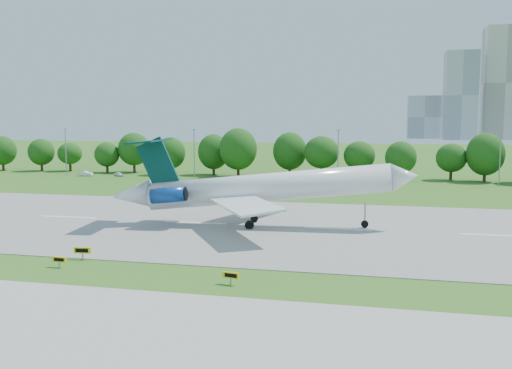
% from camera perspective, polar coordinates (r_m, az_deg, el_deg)
% --- Properties ---
extents(ground, '(600.00, 600.00, 0.00)m').
position_cam_1_polar(ground, '(58.63, -14.20, -8.08)').
color(ground, '#295B18').
rests_on(ground, ground).
extents(runway, '(400.00, 45.00, 0.08)m').
position_cam_1_polar(runway, '(81.10, -6.08, -3.83)').
color(runway, gray).
rests_on(runway, ground).
extents(tree_line, '(288.40, 8.40, 10.40)m').
position_cam_1_polar(tree_line, '(144.97, 2.62, 3.22)').
color(tree_line, '#382314').
rests_on(tree_line, ground).
extents(light_poles, '(175.90, 0.25, 12.19)m').
position_cam_1_polar(light_poles, '(135.67, 0.81, 3.06)').
color(light_poles, gray).
rests_on(light_poles, ground).
extents(skyline, '(127.00, 52.00, 80.00)m').
position_cam_1_polar(skyline, '(447.35, 22.82, 8.08)').
color(skyline, '#B2B2B7').
rests_on(skyline, ground).
extents(airliner, '(42.08, 30.33, 12.25)m').
position_cam_1_polar(airliner, '(77.75, -0.35, -0.28)').
color(airliner, white).
rests_on(airliner, ground).
extents(taxi_sign_left, '(1.85, 0.43, 1.29)m').
position_cam_1_polar(taxi_sign_left, '(62.64, -16.97, -6.33)').
color(taxi_sign_left, gray).
rests_on(taxi_sign_left, ground).
extents(taxi_sign_centre, '(1.50, 0.27, 1.05)m').
position_cam_1_polar(taxi_sign_centre, '(60.15, -19.07, -7.11)').
color(taxi_sign_centre, gray).
rests_on(taxi_sign_centre, ground).
extents(taxi_sign_right, '(1.61, 0.50, 1.13)m').
position_cam_1_polar(taxi_sign_right, '(51.19, -2.54, -9.07)').
color(taxi_sign_right, gray).
rests_on(taxi_sign_right, ground).
extents(service_vehicle_a, '(3.97, 1.83, 1.26)m').
position_cam_1_polar(service_vehicle_a, '(153.47, -16.69, 1.05)').
color(service_vehicle_a, white).
rests_on(service_vehicle_a, ground).
extents(service_vehicle_b, '(3.32, 2.63, 1.06)m').
position_cam_1_polar(service_vehicle_b, '(150.61, -13.55, 1.01)').
color(service_vehicle_b, silver).
rests_on(service_vehicle_b, ground).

